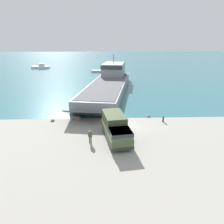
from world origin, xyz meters
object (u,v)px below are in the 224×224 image
at_px(landing_craft, 109,82).
at_px(moored_boat_b, 41,67).
at_px(military_truck, 116,128).
at_px(soldier_on_ramp, 90,136).
at_px(mooring_bollard, 163,119).
at_px(moored_boat_a, 103,71).

xyz_separation_m(landing_craft, moored_boat_b, (-27.45, 39.36, -1.20)).
relative_size(military_truck, moored_boat_b, 1.01).
bearing_deg(military_truck, moored_boat_b, -166.62).
bearing_deg(military_truck, landing_craft, 171.36).
height_order(soldier_on_ramp, mooring_bollard, soldier_on_ramp).
distance_m(military_truck, moored_boat_a, 56.57).
relative_size(soldier_on_ramp, moored_boat_b, 0.22).
height_order(landing_craft, soldier_on_ramp, landing_craft).
bearing_deg(moored_boat_b, military_truck, -153.20).
relative_size(moored_boat_a, moored_boat_b, 1.16).
distance_m(moored_boat_a, moored_boat_b, 28.19).
height_order(landing_craft, moored_boat_a, landing_craft).
bearing_deg(moored_boat_a, soldier_on_ramp, -173.36).
xyz_separation_m(soldier_on_ramp, mooring_bollard, (10.63, 6.70, -0.49)).
bearing_deg(moored_boat_a, moored_boat_b, 75.15).
bearing_deg(moored_boat_b, soldier_on_ramp, -155.81).
distance_m(landing_craft, moored_boat_a, 28.41).
bearing_deg(soldier_on_ramp, moored_boat_a, 13.28).
distance_m(military_truck, soldier_on_ramp, 3.36).
bearing_deg(soldier_on_ramp, mooring_bollard, -42.94).
distance_m(landing_craft, moored_boat_b, 48.00).
distance_m(moored_boat_b, mooring_bollard, 71.18).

